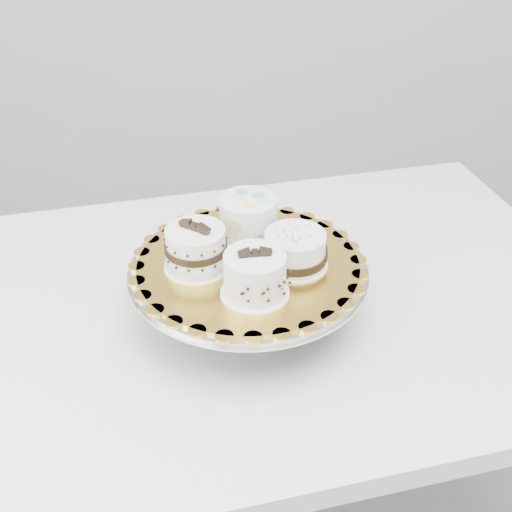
{
  "coord_description": "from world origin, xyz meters",
  "views": [
    {
      "loc": [
        0.08,
        -0.75,
        1.47
      ],
      "look_at": [
        0.12,
        0.1,
        0.88
      ],
      "focal_mm": 45.0,
      "sensor_mm": 36.0,
      "label": 1
    }
  ],
  "objects_px": {
    "cake_banded": "(196,250)",
    "cake_ribbon": "(295,250)",
    "cake_board": "(248,264)",
    "table": "(262,327)",
    "cake_dots": "(248,217)",
    "cake_swirl": "(255,276)",
    "cake_stand": "(248,281)"
  },
  "relations": [
    {
      "from": "cake_stand",
      "to": "cake_dots",
      "type": "height_order",
      "value": "cake_dots"
    },
    {
      "from": "cake_stand",
      "to": "cake_banded",
      "type": "relative_size",
      "value": 2.99
    },
    {
      "from": "cake_dots",
      "to": "table",
      "type": "bearing_deg",
      "value": -61.09
    },
    {
      "from": "table",
      "to": "cake_ribbon",
      "type": "distance_m",
      "value": 0.23
    },
    {
      "from": "table",
      "to": "cake_ribbon",
      "type": "xyz_separation_m",
      "value": [
        0.05,
        -0.06,
        0.21
      ]
    },
    {
      "from": "cake_dots",
      "to": "cake_ribbon",
      "type": "relative_size",
      "value": 1.05
    },
    {
      "from": "cake_board",
      "to": "cake_ribbon",
      "type": "bearing_deg",
      "value": -5.96
    },
    {
      "from": "cake_swirl",
      "to": "table",
      "type": "bearing_deg",
      "value": 76.94
    },
    {
      "from": "table",
      "to": "cake_swirl",
      "type": "bearing_deg",
      "value": -109.39
    },
    {
      "from": "cake_stand",
      "to": "cake_ribbon",
      "type": "relative_size",
      "value": 3.43
    },
    {
      "from": "cake_board",
      "to": "table",
      "type": "bearing_deg",
      "value": 63.17
    },
    {
      "from": "table",
      "to": "cake_board",
      "type": "relative_size",
      "value": 3.76
    },
    {
      "from": "cake_board",
      "to": "cake_dots",
      "type": "bearing_deg",
      "value": 87.5
    },
    {
      "from": "cake_swirl",
      "to": "cake_ribbon",
      "type": "bearing_deg",
      "value": 42.51
    },
    {
      "from": "table",
      "to": "cake_swirl",
      "type": "xyz_separation_m",
      "value": [
        -0.02,
        -0.14,
        0.22
      ]
    },
    {
      "from": "table",
      "to": "cake_dots",
      "type": "distance_m",
      "value": 0.23
    },
    {
      "from": "table",
      "to": "cake_board",
      "type": "xyz_separation_m",
      "value": [
        -0.03,
        -0.05,
        0.18
      ]
    },
    {
      "from": "cake_stand",
      "to": "cake_swirl",
      "type": "distance_m",
      "value": 0.11
    },
    {
      "from": "cake_swirl",
      "to": "cake_dots",
      "type": "bearing_deg",
      "value": 86.41
    },
    {
      "from": "cake_board",
      "to": "cake_banded",
      "type": "relative_size",
      "value": 2.75
    },
    {
      "from": "cake_stand",
      "to": "cake_ribbon",
      "type": "bearing_deg",
      "value": -5.96
    },
    {
      "from": "cake_ribbon",
      "to": "cake_stand",
      "type": "bearing_deg",
      "value": 179.62
    },
    {
      "from": "table",
      "to": "cake_banded",
      "type": "relative_size",
      "value": 10.35
    },
    {
      "from": "cake_swirl",
      "to": "cake_dots",
      "type": "relative_size",
      "value": 0.88
    },
    {
      "from": "cake_stand",
      "to": "cake_board",
      "type": "distance_m",
      "value": 0.04
    },
    {
      "from": "table",
      "to": "cake_dots",
      "type": "height_order",
      "value": "cake_dots"
    },
    {
      "from": "cake_swirl",
      "to": "cake_banded",
      "type": "relative_size",
      "value": 0.8
    },
    {
      "from": "cake_stand",
      "to": "cake_dots",
      "type": "distance_m",
      "value": 0.11
    },
    {
      "from": "cake_banded",
      "to": "cake_ribbon",
      "type": "relative_size",
      "value": 1.15
    },
    {
      "from": "cake_banded",
      "to": "cake_dots",
      "type": "relative_size",
      "value": 1.09
    },
    {
      "from": "cake_board",
      "to": "cake_stand",
      "type": "bearing_deg",
      "value": 0.0
    },
    {
      "from": "cake_banded",
      "to": "cake_stand",
      "type": "bearing_deg",
      "value": 39.54
    }
  ]
}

